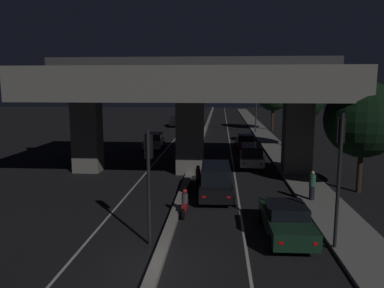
# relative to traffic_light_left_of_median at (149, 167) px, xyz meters

# --- Properties ---
(ground_plane) EXTENTS (200.00, 200.00, 0.00)m
(ground_plane) POSITION_rel_traffic_light_left_of_median_xyz_m (0.62, -2.20, -3.26)
(ground_plane) COLOR black
(lane_line_left_inner) EXTENTS (0.12, 126.00, 0.00)m
(lane_line_left_inner) POSITION_rel_traffic_light_left_of_median_xyz_m (-2.71, 32.80, -3.26)
(lane_line_left_inner) COLOR beige
(lane_line_left_inner) RESTS_ON ground_plane
(lane_line_right_inner) EXTENTS (0.12, 126.00, 0.00)m
(lane_line_right_inner) POSITION_rel_traffic_light_left_of_median_xyz_m (3.96, 32.80, -3.26)
(lane_line_right_inner) COLOR beige
(lane_line_right_inner) RESTS_ON ground_plane
(median_divider) EXTENTS (0.45, 126.00, 0.23)m
(median_divider) POSITION_rel_traffic_light_left_of_median_xyz_m (0.62, 32.80, -3.15)
(median_divider) COLOR gray
(median_divider) RESTS_ON ground_plane
(sidewalk_right) EXTENTS (2.45, 126.00, 0.15)m
(sidewalk_right) POSITION_rel_traffic_light_left_of_median_xyz_m (8.59, 25.80, -3.19)
(sidewalk_right) COLOR gray
(sidewalk_right) RESTS_ON ground_plane
(elevated_overpass) EXTENTS (21.47, 12.06, 8.58)m
(elevated_overpass) POSITION_rel_traffic_light_left_of_median_xyz_m (0.62, 12.83, 3.04)
(elevated_overpass) COLOR slate
(elevated_overpass) RESTS_ON ground_plane
(traffic_light_left_of_median) EXTENTS (0.30, 0.49, 4.78)m
(traffic_light_left_of_median) POSITION_rel_traffic_light_left_of_median_xyz_m (0.00, 0.00, 0.00)
(traffic_light_left_of_median) COLOR black
(traffic_light_left_of_median) RESTS_ON ground_plane
(traffic_light_right_of_median) EXTENTS (0.30, 0.49, 5.51)m
(traffic_light_right_of_median) POSITION_rel_traffic_light_left_of_median_xyz_m (7.47, -0.01, 0.48)
(traffic_light_right_of_median) COLOR black
(traffic_light_right_of_median) RESTS_ON ground_plane
(street_lamp) EXTENTS (2.47, 0.32, 8.68)m
(street_lamp) POSITION_rel_traffic_light_left_of_median_xyz_m (7.37, 37.06, 1.84)
(street_lamp) COLOR #2D2D30
(street_lamp) RESTS_ON ground_plane
(car_dark_green_lead) EXTENTS (2.04, 4.76, 1.51)m
(car_dark_green_lead) POSITION_rel_traffic_light_left_of_median_xyz_m (5.76, 1.19, -2.49)
(car_dark_green_lead) COLOR black
(car_dark_green_lead) RESTS_ON ground_plane
(car_black_second) EXTENTS (2.11, 4.70, 1.92)m
(car_black_second) POSITION_rel_traffic_light_left_of_median_xyz_m (2.63, 6.82, -2.27)
(car_black_second) COLOR black
(car_black_second) RESTS_ON ground_plane
(car_white_third) EXTENTS (2.16, 4.33, 1.77)m
(car_white_third) POSITION_rel_traffic_light_left_of_median_xyz_m (5.41, 15.45, -2.31)
(car_white_third) COLOR silver
(car_white_third) RESTS_ON ground_plane
(car_dark_red_fourth) EXTENTS (2.00, 4.40, 1.63)m
(car_dark_red_fourth) POSITION_rel_traffic_light_left_of_median_xyz_m (5.41, 23.16, -2.45)
(car_dark_red_fourth) COLOR #591414
(car_dark_red_fourth) RESTS_ON ground_plane
(car_white_lead_oncoming) EXTENTS (2.14, 4.37, 1.65)m
(car_white_lead_oncoming) POSITION_rel_traffic_light_left_of_median_xyz_m (-4.02, 23.33, -2.40)
(car_white_lead_oncoming) COLOR silver
(car_white_lead_oncoming) RESTS_ON ground_plane
(car_grey_second_oncoming) EXTENTS (1.89, 4.27, 1.63)m
(car_grey_second_oncoming) POSITION_rel_traffic_light_left_of_median_xyz_m (-1.24, 36.30, -2.41)
(car_grey_second_oncoming) COLOR #515459
(car_grey_second_oncoming) RESTS_ON ground_plane
(car_black_third_oncoming) EXTENTS (2.04, 4.79, 1.62)m
(car_black_third_oncoming) POSITION_rel_traffic_light_left_of_median_xyz_m (-4.24, 44.96, -2.41)
(car_black_third_oncoming) COLOR black
(car_black_third_oncoming) RESTS_ON ground_plane
(car_taxi_yellow_fourth_oncoming) EXTENTS (2.08, 4.65, 1.71)m
(car_taxi_yellow_fourth_oncoming) POSITION_rel_traffic_light_left_of_median_xyz_m (-4.30, 57.90, -2.38)
(car_taxi_yellow_fourth_oncoming) COLOR gold
(car_taxi_yellow_fourth_oncoming) RESTS_ON ground_plane
(motorcycle_red_filtering_near) EXTENTS (0.33, 1.80, 1.38)m
(motorcycle_red_filtering_near) POSITION_rel_traffic_light_left_of_median_xyz_m (1.11, 3.56, -2.67)
(motorcycle_red_filtering_near) COLOR black
(motorcycle_red_filtering_near) RESTS_ON ground_plane
(motorcycle_black_filtering_mid) EXTENTS (0.33, 1.84, 1.46)m
(motorcycle_black_filtering_mid) POSITION_rel_traffic_light_left_of_median_xyz_m (1.46, 8.86, -2.64)
(motorcycle_black_filtering_mid) COLOR black
(motorcycle_black_filtering_mid) RESTS_ON ground_plane
(motorcycle_white_filtering_far) EXTENTS (0.33, 1.84, 1.39)m
(motorcycle_white_filtering_far) POSITION_rel_traffic_light_left_of_median_xyz_m (1.17, 16.39, -2.67)
(motorcycle_white_filtering_far) COLOR black
(motorcycle_white_filtering_far) RESTS_ON ground_plane
(pedestrian_on_sidewalk) EXTENTS (0.36, 0.36, 1.66)m
(pedestrian_on_sidewalk) POSITION_rel_traffic_light_left_of_median_xyz_m (8.05, 6.24, -2.28)
(pedestrian_on_sidewalk) COLOR black
(pedestrian_on_sidewalk) RESTS_ON sidewalk_right
(roadside_tree_kerbside_near) EXTENTS (4.59, 4.59, 6.81)m
(roadside_tree_kerbside_near) POSITION_rel_traffic_light_left_of_median_xyz_m (11.41, 8.51, 1.24)
(roadside_tree_kerbside_near) COLOR #2D2116
(roadside_tree_kerbside_near) RESTS_ON ground_plane
(roadside_tree_kerbside_mid) EXTENTS (4.08, 4.08, 7.09)m
(roadside_tree_kerbside_mid) POSITION_rel_traffic_light_left_of_median_xyz_m (11.18, 24.27, 1.76)
(roadside_tree_kerbside_mid) COLOR #38281C
(roadside_tree_kerbside_mid) RESTS_ON ground_plane
(roadside_tree_kerbside_far) EXTENTS (4.48, 4.48, 7.38)m
(roadside_tree_kerbside_far) POSITION_rel_traffic_light_left_of_median_xyz_m (10.37, 40.24, 1.85)
(roadside_tree_kerbside_far) COLOR #2D2116
(roadside_tree_kerbside_far) RESTS_ON ground_plane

